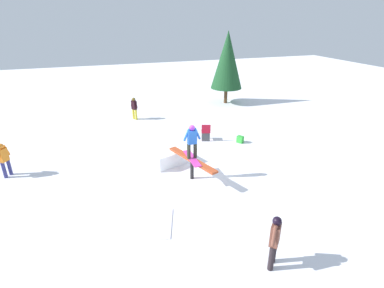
{
  "coord_description": "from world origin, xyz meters",
  "views": [
    {
      "loc": [
        9.6,
        -3.2,
        5.86
      ],
      "look_at": [
        0.0,
        0.0,
        1.45
      ],
      "focal_mm": 28.0,
      "sensor_mm": 36.0,
      "label": 1
    }
  ],
  "objects_px": {
    "rail_feature": "(192,162)",
    "bystander_orange": "(4,158)",
    "folding_chair": "(206,133)",
    "main_rider_on_rail": "(192,143)",
    "bystander_brown": "(275,239)",
    "bystander_black": "(134,107)",
    "pine_tree_far": "(227,60)",
    "loose_snowboard_white": "(167,223)",
    "backpack_on_snow": "(240,139)"
  },
  "relations": [
    {
      "from": "main_rider_on_rail",
      "to": "backpack_on_snow",
      "type": "xyz_separation_m",
      "value": [
        -2.6,
        3.38,
        -1.34
      ]
    },
    {
      "from": "loose_snowboard_white",
      "to": "backpack_on_snow",
      "type": "xyz_separation_m",
      "value": [
        -4.94,
        4.96,
        0.16
      ]
    },
    {
      "from": "folding_chair",
      "to": "pine_tree_far",
      "type": "relative_size",
      "value": 0.18
    },
    {
      "from": "bystander_black",
      "to": "main_rider_on_rail",
      "type": "bearing_deg",
      "value": 156.8
    },
    {
      "from": "main_rider_on_rail",
      "to": "loose_snowboard_white",
      "type": "xyz_separation_m",
      "value": [
        2.34,
        -1.58,
        -1.5
      ]
    },
    {
      "from": "backpack_on_snow",
      "to": "pine_tree_far",
      "type": "bearing_deg",
      "value": 128.15
    },
    {
      "from": "rail_feature",
      "to": "bystander_black",
      "type": "xyz_separation_m",
      "value": [
        -7.83,
        -1.03,
        0.02
      ]
    },
    {
      "from": "bystander_black",
      "to": "bystander_brown",
      "type": "bearing_deg",
      "value": 156.31
    },
    {
      "from": "main_rider_on_rail",
      "to": "folding_chair",
      "type": "xyz_separation_m",
      "value": [
        -3.41,
        1.86,
        -1.09
      ]
    },
    {
      "from": "bystander_orange",
      "to": "pine_tree_far",
      "type": "height_order",
      "value": "pine_tree_far"
    },
    {
      "from": "main_rider_on_rail",
      "to": "pine_tree_far",
      "type": "height_order",
      "value": "pine_tree_far"
    },
    {
      "from": "folding_chair",
      "to": "bystander_brown",
      "type": "bearing_deg",
      "value": 98.88
    },
    {
      "from": "bystander_black",
      "to": "backpack_on_snow",
      "type": "height_order",
      "value": "bystander_black"
    },
    {
      "from": "backpack_on_snow",
      "to": "loose_snowboard_white",
      "type": "bearing_deg",
      "value": -78.41
    },
    {
      "from": "bystander_black",
      "to": "backpack_on_snow",
      "type": "distance_m",
      "value": 6.86
    },
    {
      "from": "rail_feature",
      "to": "folding_chair",
      "type": "xyz_separation_m",
      "value": [
        -3.41,
        1.86,
        -0.31
      ]
    },
    {
      "from": "rail_feature",
      "to": "folding_chair",
      "type": "distance_m",
      "value": 3.89
    },
    {
      "from": "bystander_black",
      "to": "backpack_on_snow",
      "type": "bearing_deg",
      "value": -170.59
    },
    {
      "from": "rail_feature",
      "to": "main_rider_on_rail",
      "type": "bearing_deg",
      "value": 0.0
    },
    {
      "from": "folding_chair",
      "to": "pine_tree_far",
      "type": "height_order",
      "value": "pine_tree_far"
    },
    {
      "from": "bystander_brown",
      "to": "pine_tree_far",
      "type": "height_order",
      "value": "pine_tree_far"
    },
    {
      "from": "main_rider_on_rail",
      "to": "backpack_on_snow",
      "type": "relative_size",
      "value": 4.28
    },
    {
      "from": "main_rider_on_rail",
      "to": "bystander_brown",
      "type": "xyz_separation_m",
      "value": [
        4.79,
        0.52,
        -0.67
      ]
    },
    {
      "from": "rail_feature",
      "to": "backpack_on_snow",
      "type": "bearing_deg",
      "value": 108.26
    },
    {
      "from": "rail_feature",
      "to": "backpack_on_snow",
      "type": "relative_size",
      "value": 7.63
    },
    {
      "from": "bystander_brown",
      "to": "loose_snowboard_white",
      "type": "relative_size",
      "value": 1.03
    },
    {
      "from": "bystander_orange",
      "to": "loose_snowboard_white",
      "type": "xyz_separation_m",
      "value": [
        4.8,
        5.22,
        -0.77
      ]
    },
    {
      "from": "main_rider_on_rail",
      "to": "bystander_black",
      "type": "bearing_deg",
      "value": -171.84
    },
    {
      "from": "main_rider_on_rail",
      "to": "bystander_brown",
      "type": "bearing_deg",
      "value": 6.86
    },
    {
      "from": "rail_feature",
      "to": "bystander_black",
      "type": "distance_m",
      "value": 7.89
    },
    {
      "from": "folding_chair",
      "to": "rail_feature",
      "type": "bearing_deg",
      "value": 79.49
    },
    {
      "from": "rail_feature",
      "to": "bystander_orange",
      "type": "height_order",
      "value": "bystander_orange"
    },
    {
      "from": "loose_snowboard_white",
      "to": "folding_chair",
      "type": "bearing_deg",
      "value": 166.9
    },
    {
      "from": "bystander_black",
      "to": "pine_tree_far",
      "type": "height_order",
      "value": "pine_tree_far"
    },
    {
      "from": "bystander_orange",
      "to": "main_rider_on_rail",
      "type": "bearing_deg",
      "value": 104.19
    },
    {
      "from": "folding_chair",
      "to": "pine_tree_far",
      "type": "bearing_deg",
      "value": -104.01
    },
    {
      "from": "rail_feature",
      "to": "loose_snowboard_white",
      "type": "xyz_separation_m",
      "value": [
        2.34,
        -1.58,
        -0.72
      ]
    },
    {
      "from": "bystander_brown",
      "to": "pine_tree_far",
      "type": "xyz_separation_m",
      "value": [
        -14.27,
        5.16,
        2.15
      ]
    },
    {
      "from": "main_rider_on_rail",
      "to": "bystander_orange",
      "type": "relative_size",
      "value": 1.05
    },
    {
      "from": "pine_tree_far",
      "to": "bystander_orange",
      "type": "bearing_deg",
      "value": -60.66
    },
    {
      "from": "rail_feature",
      "to": "bystander_black",
      "type": "bearing_deg",
      "value": 168.22
    },
    {
      "from": "bystander_orange",
      "to": "folding_chair",
      "type": "xyz_separation_m",
      "value": [
        -0.95,
        8.66,
        -0.36
      ]
    },
    {
      "from": "bystander_brown",
      "to": "pine_tree_far",
      "type": "distance_m",
      "value": 15.33
    },
    {
      "from": "folding_chair",
      "to": "bystander_orange",
      "type": "bearing_deg",
      "value": 24.41
    },
    {
      "from": "bystander_brown",
      "to": "pine_tree_far",
      "type": "relative_size",
      "value": 0.3
    },
    {
      "from": "bystander_orange",
      "to": "folding_chair",
      "type": "relative_size",
      "value": 1.57
    },
    {
      "from": "rail_feature",
      "to": "bystander_brown",
      "type": "xyz_separation_m",
      "value": [
        4.79,
        0.52,
        0.11
      ]
    },
    {
      "from": "bystander_orange",
      "to": "bystander_black",
      "type": "bearing_deg",
      "value": 167.01
    },
    {
      "from": "bystander_black",
      "to": "backpack_on_snow",
      "type": "relative_size",
      "value": 3.94
    },
    {
      "from": "main_rider_on_rail",
      "to": "bystander_black",
      "type": "distance_m",
      "value": 7.93
    }
  ]
}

